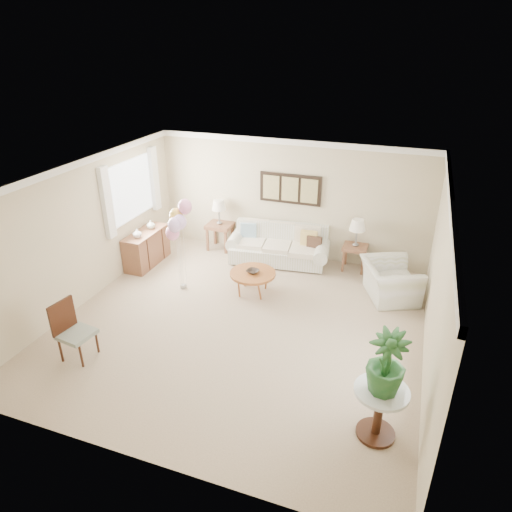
% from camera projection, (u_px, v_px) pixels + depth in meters
% --- Properties ---
extents(ground_plane, '(6.00, 6.00, 0.00)m').
position_uv_depth(ground_plane, '(240.00, 324.00, 7.89)').
color(ground_plane, tan).
extents(room_shell, '(6.04, 6.04, 2.60)m').
position_uv_depth(room_shell, '(235.00, 235.00, 7.29)').
color(room_shell, '#C9B794').
rests_on(room_shell, ground).
extents(wall_art_triptych, '(1.35, 0.06, 0.65)m').
position_uv_depth(wall_art_triptych, '(290.00, 189.00, 9.72)').
color(wall_art_triptych, black).
rests_on(wall_art_triptych, ground).
extents(sofa, '(2.33, 1.07, 0.82)m').
position_uv_depth(sofa, '(279.00, 248.00, 9.95)').
color(sofa, silver).
rests_on(sofa, ground).
extents(end_table_left, '(0.57, 0.51, 0.62)m').
position_uv_depth(end_table_left, '(220.00, 228.00, 10.46)').
color(end_table_left, '#8B5E3D').
rests_on(end_table_left, ground).
extents(end_table_right, '(0.50, 0.45, 0.54)m').
position_uv_depth(end_table_right, '(355.00, 250.00, 9.54)').
color(end_table_right, '#8B5E3D').
rests_on(end_table_right, ground).
extents(lamp_left, '(0.32, 0.32, 0.57)m').
position_uv_depth(lamp_left, '(219.00, 206.00, 10.23)').
color(lamp_left, gray).
rests_on(lamp_left, end_table_left).
extents(lamp_right, '(0.34, 0.34, 0.59)m').
position_uv_depth(lamp_right, '(358.00, 226.00, 9.31)').
color(lamp_right, gray).
rests_on(lamp_right, end_table_right).
extents(coffee_table, '(0.88, 0.88, 0.44)m').
position_uv_depth(coffee_table, '(253.00, 274.00, 8.67)').
color(coffee_table, brown).
rests_on(coffee_table, ground).
extents(decor_bowl, '(0.27, 0.27, 0.06)m').
position_uv_depth(decor_bowl, '(253.00, 271.00, 8.63)').
color(decor_bowl, black).
rests_on(decor_bowl, coffee_table).
extents(armchair, '(1.29, 1.36, 0.69)m').
position_uv_depth(armchair, '(390.00, 281.00, 8.56)').
color(armchair, silver).
rests_on(armchair, ground).
extents(side_table, '(0.66, 0.66, 0.72)m').
position_uv_depth(side_table, '(380.00, 401.00, 5.48)').
color(side_table, silver).
rests_on(side_table, ground).
extents(potted_plant, '(0.61, 0.61, 0.83)m').
position_uv_depth(potted_plant, '(387.00, 363.00, 5.21)').
color(potted_plant, '#184F22').
rests_on(potted_plant, side_table).
extents(accent_chair, '(0.53, 0.53, 0.96)m').
position_uv_depth(accent_chair, '(72.00, 329.00, 6.90)').
color(accent_chair, gray).
rests_on(accent_chair, ground).
extents(credenza, '(0.46, 1.20, 0.74)m').
position_uv_depth(credenza, '(147.00, 248.00, 9.83)').
color(credenza, '#8B5E3D').
rests_on(credenza, ground).
extents(vase_white, '(0.22, 0.22, 0.19)m').
position_uv_depth(vase_white, '(137.00, 233.00, 9.37)').
color(vase_white, silver).
rests_on(vase_white, credenza).
extents(vase_sage, '(0.20, 0.20, 0.19)m').
position_uv_depth(vase_sage, '(151.00, 224.00, 9.81)').
color(vase_sage, '#A7B39F').
rests_on(vase_sage, credenza).
extents(balloon_cluster, '(0.48, 0.47, 1.83)m').
position_uv_depth(balloon_cluster, '(178.00, 221.00, 8.38)').
color(balloon_cluster, gray).
rests_on(balloon_cluster, ground).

